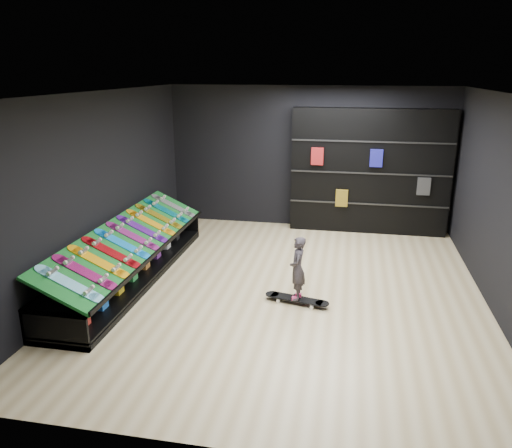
% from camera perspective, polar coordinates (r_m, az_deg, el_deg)
% --- Properties ---
extents(floor, '(6.00, 7.00, 0.01)m').
position_cam_1_polar(floor, '(7.90, 3.32, -7.57)').
color(floor, beige).
rests_on(floor, ground).
extents(ceiling, '(6.00, 7.00, 0.01)m').
position_cam_1_polar(ceiling, '(7.18, 3.74, 14.71)').
color(ceiling, white).
rests_on(ceiling, ground).
extents(wall_back, '(6.00, 0.02, 3.00)m').
position_cam_1_polar(wall_back, '(10.80, 5.98, 7.52)').
color(wall_back, black).
rests_on(wall_back, ground).
extents(wall_front, '(6.00, 0.02, 3.00)m').
position_cam_1_polar(wall_front, '(4.15, -2.94, -8.79)').
color(wall_front, black).
rests_on(wall_front, ground).
extents(wall_left, '(0.02, 7.00, 3.00)m').
position_cam_1_polar(wall_left, '(8.32, -17.48, 3.86)').
color(wall_left, black).
rests_on(wall_left, ground).
extents(wall_right, '(0.02, 7.00, 3.00)m').
position_cam_1_polar(wall_right, '(7.63, 26.45, 1.66)').
color(wall_right, black).
rests_on(wall_right, ground).
extents(display_rack, '(0.90, 4.50, 0.50)m').
position_cam_1_polar(display_rack, '(8.48, -14.03, -4.45)').
color(display_rack, black).
rests_on(display_rack, ground).
extents(turf_ramp, '(0.92, 4.50, 0.46)m').
position_cam_1_polar(turf_ramp, '(8.31, -13.95, -1.53)').
color(turf_ramp, '#0E5A1C').
rests_on(turf_ramp, display_rack).
extents(back_shelving, '(3.21, 0.38, 2.57)m').
position_cam_1_polar(back_shelving, '(10.63, 12.84, 5.85)').
color(back_shelving, black).
rests_on(back_shelving, ground).
extents(floor_skateboard, '(1.00, 0.43, 0.09)m').
position_cam_1_polar(floor_skateboard, '(7.48, 4.67, -8.71)').
color(floor_skateboard, black).
rests_on(floor_skateboard, ground).
extents(child, '(0.17, 0.22, 0.57)m').
position_cam_1_polar(child, '(7.34, 4.73, -6.42)').
color(child, black).
rests_on(child, floor_skateboard).
extents(display_board_0, '(0.93, 0.22, 0.50)m').
position_cam_1_polar(display_board_0, '(6.74, -20.54, -6.41)').
color(display_board_0, '#0CB2E5').
rests_on(display_board_0, turf_ramp).
extents(display_board_1, '(0.93, 0.22, 0.50)m').
position_cam_1_polar(display_board_1, '(7.03, -18.97, -5.23)').
color(display_board_1, '#E5198C').
rests_on(display_board_1, turf_ramp).
extents(display_board_2, '(0.93, 0.22, 0.50)m').
position_cam_1_polar(display_board_2, '(7.34, -17.53, -4.14)').
color(display_board_2, yellow).
rests_on(display_board_2, turf_ramp).
extents(display_board_3, '(0.93, 0.22, 0.50)m').
position_cam_1_polar(display_board_3, '(7.65, -16.21, -3.13)').
color(display_board_3, red).
rests_on(display_board_3, turf_ramp).
extents(display_board_4, '(0.93, 0.22, 0.50)m').
position_cam_1_polar(display_board_4, '(7.97, -15.00, -2.21)').
color(display_board_4, blue).
rests_on(display_board_4, turf_ramp).
extents(display_board_5, '(0.93, 0.22, 0.50)m').
position_cam_1_polar(display_board_5, '(8.29, -13.88, -1.35)').
color(display_board_5, '#2626BF').
rests_on(display_board_5, turf_ramp).
extents(display_board_6, '(0.93, 0.22, 0.50)m').
position_cam_1_polar(display_board_6, '(8.62, -12.85, -0.56)').
color(display_board_6, purple).
rests_on(display_board_6, turf_ramp).
extents(display_board_7, '(0.93, 0.22, 0.50)m').
position_cam_1_polar(display_board_7, '(8.95, -11.89, 0.17)').
color(display_board_7, orange).
rests_on(display_board_7, turf_ramp).
extents(display_board_8, '(0.93, 0.22, 0.50)m').
position_cam_1_polar(display_board_8, '(9.29, -11.01, 0.85)').
color(display_board_8, yellow).
rests_on(display_board_8, turf_ramp).
extents(display_board_9, '(0.93, 0.22, 0.50)m').
position_cam_1_polar(display_board_9, '(9.63, -10.18, 1.48)').
color(display_board_9, '#0C8C99').
rests_on(display_board_9, turf_ramp).
extents(display_board_10, '(0.93, 0.22, 0.50)m').
position_cam_1_polar(display_board_10, '(9.97, -9.41, 2.07)').
color(display_board_10, black).
rests_on(display_board_10, turf_ramp).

